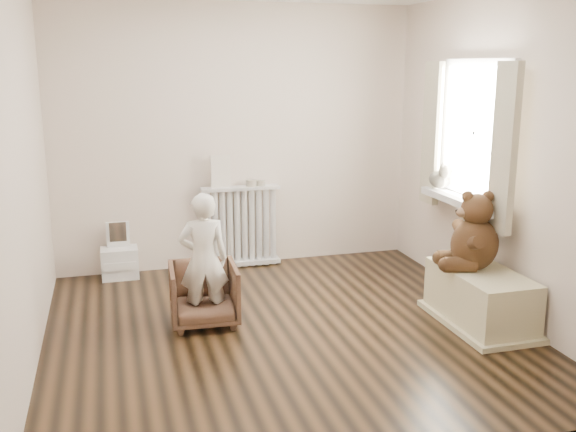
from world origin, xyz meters
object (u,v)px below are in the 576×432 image
object	(u,v)px
teddy_bear	(475,240)
plush_cat	(439,178)
radiator	(241,229)
child	(204,259)
toy_vanity	(119,250)
toy_bench	(480,300)
armchair	(204,294)

from	to	relation	value
teddy_bear	plush_cat	distance (m)	0.97
radiator	child	xyz separation A→B (m)	(-0.59, -1.42, 0.16)
plush_cat	radiator	bearing A→B (deg)	149.01
child	toy_vanity	bearing A→B (deg)	-62.94
radiator	teddy_bear	xyz separation A→B (m)	(1.49, -1.88, 0.28)
child	toy_bench	distance (m)	2.20
plush_cat	teddy_bear	bearing A→B (deg)	-100.71
toy_bench	teddy_bear	world-z (taller)	teddy_bear
plush_cat	armchair	bearing A→B (deg)	-170.43
radiator	plush_cat	xyz separation A→B (m)	(1.65, -0.98, 0.61)
teddy_bear	child	bearing A→B (deg)	-178.49
armchair	teddy_bear	size ratio (longest dim) A/B	0.88
radiator	toy_vanity	bearing A→B (deg)	-178.57
child	plush_cat	distance (m)	2.33
radiator	teddy_bear	distance (m)	2.42
toy_vanity	plush_cat	size ratio (longest dim) A/B	1.90
toy_vanity	radiator	bearing A→B (deg)	1.43
radiator	teddy_bear	size ratio (longest dim) A/B	1.35
armchair	toy_bench	size ratio (longest dim) A/B	0.58
teddy_bear	plush_cat	bearing A→B (deg)	93.57
toy_vanity	plush_cat	distance (m)	3.10
armchair	plush_cat	xyz separation A→B (m)	(2.24, 0.39, 0.76)
teddy_bear	radiator	bearing A→B (deg)	142.33
toy_vanity	toy_bench	world-z (taller)	toy_vanity
child	toy_bench	size ratio (longest dim) A/B	1.13
child	teddy_bear	distance (m)	2.13
toy_vanity	armchair	world-z (taller)	toy_vanity
toy_vanity	child	size ratio (longest dim) A/B	0.52
armchair	teddy_bear	world-z (taller)	teddy_bear
toy_bench	child	bearing A→B (deg)	165.23
toy_bench	teddy_bear	xyz separation A→B (m)	(-0.02, 0.10, 0.47)
toy_bench	plush_cat	distance (m)	1.29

